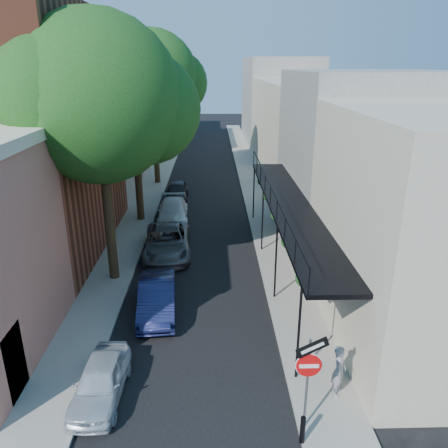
{
  "coord_description": "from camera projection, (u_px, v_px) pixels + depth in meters",
  "views": [
    {
      "loc": [
        0.76,
        -8.1,
        9.34
      ],
      "look_at": [
        1.22,
        9.62,
        2.8
      ],
      "focal_mm": 35.0,
      "sensor_mm": 36.0,
      "label": 1
    }
  ],
  "objects": [
    {
      "name": "parked_car_a",
      "position": [
        101.0,
        381.0,
        12.83
      ],
      "size": [
        1.42,
        3.35,
        1.13
      ],
      "primitive_type": "imported",
      "rotation": [
        0.0,
        0.0,
        -0.02
      ],
      "color": "silver",
      "rests_on": "ground"
    },
    {
      "name": "oak_near",
      "position": [
        110.0,
        102.0,
        17.62
      ],
      "size": [
        7.48,
        6.8,
        11.42
      ],
      "color": "black",
      "rests_on": "ground"
    },
    {
      "name": "road_surface",
      "position": [
        204.0,
        175.0,
        38.94
      ],
      "size": [
        6.0,
        64.0,
        0.01
      ],
      "primitive_type": "cube",
      "color": "black",
      "rests_on": "ground"
    },
    {
      "name": "parked_car_b",
      "position": [
        157.0,
        298.0,
        17.2
      ],
      "size": [
        1.73,
        4.12,
        1.32
      ],
      "primitive_type": "imported",
      "rotation": [
        0.0,
        0.0,
        0.08
      ],
      "color": "#151B44",
      "rests_on": "ground"
    },
    {
      "name": "parked_car_c",
      "position": [
        167.0,
        242.0,
        22.48
      ],
      "size": [
        2.61,
        5.13,
        1.39
      ],
      "primitive_type": "imported",
      "rotation": [
        0.0,
        0.0,
        0.06
      ],
      "color": "#53545A",
      "rests_on": "ground"
    },
    {
      "name": "oak_mid",
      "position": [
        140.0,
        105.0,
        25.38
      ],
      "size": [
        6.6,
        6.0,
        10.2
      ],
      "color": "black",
      "rests_on": "ground"
    },
    {
      "name": "pedestrian",
      "position": [
        339.0,
        371.0,
        12.69
      ],
      "size": [
        0.58,
        0.7,
        1.63
      ],
      "primitive_type": "imported",
      "rotation": [
        0.0,
        0.0,
        1.2
      ],
      "color": "gray",
      "rests_on": "sidewalk_right"
    },
    {
      "name": "buildings_left",
      "position": [
        90.0,
        120.0,
        35.85
      ],
      "size": [
        10.1,
        59.1,
        12.0
      ],
      "color": "#B0735A",
      "rests_on": "ground"
    },
    {
      "name": "parked_car_d",
      "position": [
        173.0,
        211.0,
        27.22
      ],
      "size": [
        2.06,
        4.57,
        1.3
      ],
      "primitive_type": "imported",
      "rotation": [
        0.0,
        0.0,
        0.05
      ],
      "color": "silver",
      "rests_on": "ground"
    },
    {
      "name": "oak_far",
      "position": [
        158.0,
        78.0,
        33.44
      ],
      "size": [
        7.7,
        7.0,
        11.9
      ],
      "color": "black",
      "rests_on": "ground"
    },
    {
      "name": "sign_post",
      "position": [
        309.0,
        369.0,
        11.1
      ],
      "size": [
        0.89,
        0.17,
        2.99
      ],
      "color": "#595B60",
      "rests_on": "ground"
    },
    {
      "name": "sidewalk_left",
      "position": [
        159.0,
        174.0,
        38.83
      ],
      "size": [
        2.0,
        64.0,
        0.12
      ],
      "primitive_type": "cube",
      "color": "gray",
      "rests_on": "ground"
    },
    {
      "name": "bollard",
      "position": [
        303.0,
        430.0,
        11.17
      ],
      "size": [
        0.14,
        0.14,
        0.8
      ],
      "primitive_type": "cylinder",
      "color": "black",
      "rests_on": "sidewalk_right"
    },
    {
      "name": "buildings_right",
      "position": [
        309.0,
        125.0,
        37.15
      ],
      "size": [
        9.8,
        55.0,
        10.0
      ],
      "color": "beige",
      "rests_on": "ground"
    },
    {
      "name": "sidewalk_right",
      "position": [
        249.0,
        174.0,
        39.02
      ],
      "size": [
        2.0,
        64.0,
        0.12
      ],
      "primitive_type": "cube",
      "color": "gray",
      "rests_on": "ground"
    },
    {
      "name": "parked_car_e",
      "position": [
        177.0,
        191.0,
        31.43
      ],
      "size": [
        1.69,
        3.96,
        1.33
      ],
      "primitive_type": "imported",
      "rotation": [
        0.0,
        0.0,
        0.03
      ],
      "color": "black",
      "rests_on": "ground"
    }
  ]
}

